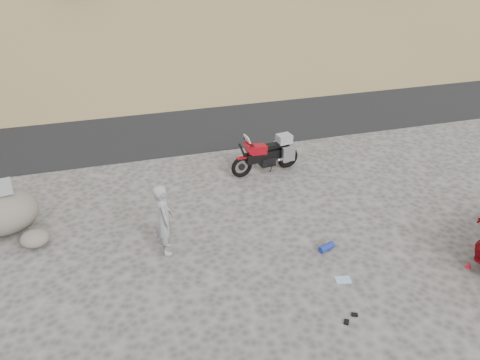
# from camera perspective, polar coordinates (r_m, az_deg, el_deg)

# --- Properties ---
(ground) EXTENTS (140.00, 140.00, 0.00)m
(ground) POSITION_cam_1_polar(r_m,az_deg,el_deg) (11.17, 4.08, -8.18)
(ground) COLOR #44423F
(ground) RESTS_ON ground
(road) EXTENTS (120.00, 7.00, 0.05)m
(road) POSITION_cam_1_polar(r_m,az_deg,el_deg) (18.85, -5.37, 7.89)
(road) COLOR black
(road) RESTS_ON ground
(motorcycle) EXTENTS (2.25, 0.84, 1.34)m
(motorcycle) POSITION_cam_1_polar(r_m,az_deg,el_deg) (14.18, 3.50, 3.15)
(motorcycle) COLOR black
(motorcycle) RESTS_ON ground
(man) EXTENTS (0.42, 0.64, 1.74)m
(man) POSITION_cam_1_polar(r_m,az_deg,el_deg) (11.18, -8.91, -8.45)
(man) COLOR gray
(man) RESTS_ON ground
(boulder) EXTENTS (1.69, 1.44, 1.27)m
(boulder) POSITION_cam_1_polar(r_m,az_deg,el_deg) (12.79, -27.03, -3.41)
(boulder) COLOR #514B45
(boulder) RESTS_ON ground
(small_rock) EXTENTS (0.69, 0.62, 0.40)m
(small_rock) POSITION_cam_1_polar(r_m,az_deg,el_deg) (12.09, -23.74, -6.55)
(small_rock) COLOR #514B45
(small_rock) RESTS_ON ground
(gear_blue_mat) EXTENTS (0.43, 0.29, 0.16)m
(gear_blue_mat) POSITION_cam_1_polar(r_m,az_deg,el_deg) (11.20, 10.51, -8.06)
(gear_blue_mat) COLOR navy
(gear_blue_mat) RESTS_ON ground
(gear_funnel) EXTENTS (0.13, 0.13, 0.16)m
(gear_funnel) POSITION_cam_1_polar(r_m,az_deg,el_deg) (11.67, 26.13, -9.26)
(gear_funnel) COLOR red
(gear_funnel) RESTS_ON ground
(gear_glove_a) EXTENTS (0.14, 0.12, 0.03)m
(gear_glove_a) POSITION_cam_1_polar(r_m,az_deg,el_deg) (9.74, 13.80, -15.65)
(gear_glove_a) COLOR black
(gear_glove_a) RESTS_ON ground
(gear_glove_b) EXTENTS (0.15, 0.16, 0.04)m
(gear_glove_b) POSITION_cam_1_polar(r_m,az_deg,el_deg) (9.56, 12.85, -16.53)
(gear_glove_b) COLOR black
(gear_glove_b) RESTS_ON ground
(gear_blue_cloth) EXTENTS (0.37, 0.31, 0.01)m
(gear_blue_cloth) POSITION_cam_1_polar(r_m,az_deg,el_deg) (10.48, 12.46, -11.78)
(gear_blue_cloth) COLOR #8BACD8
(gear_blue_cloth) RESTS_ON ground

